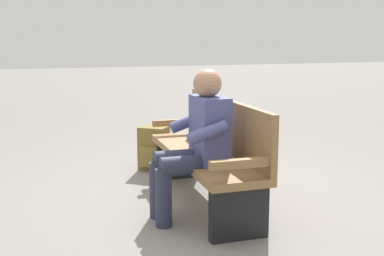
% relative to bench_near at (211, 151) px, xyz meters
% --- Properties ---
extents(ground_plane, '(40.00, 40.00, 0.00)m').
position_rel_bench_near_xyz_m(ground_plane, '(0.00, 0.07, -0.46)').
color(ground_plane, gray).
extents(bench_near, '(1.81, 0.53, 0.90)m').
position_rel_bench_near_xyz_m(bench_near, '(0.00, 0.00, 0.00)').
color(bench_near, olive).
rests_on(bench_near, ground).
extents(person_seated, '(0.58, 0.58, 1.18)m').
position_rel_bench_near_xyz_m(person_seated, '(-0.30, 0.24, 0.17)').
color(person_seated, '#474C84').
rests_on(person_seated, ground).
extents(backpack, '(0.36, 0.37, 0.47)m').
position_rel_bench_near_xyz_m(backpack, '(1.21, 0.19, -0.23)').
color(backpack, brown).
rests_on(backpack, ground).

